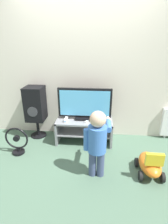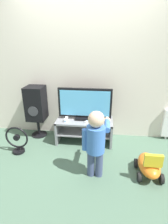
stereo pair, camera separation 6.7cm
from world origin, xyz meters
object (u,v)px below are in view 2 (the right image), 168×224
(speaker_tower, at_px, (36,104))
(floor_fan, at_px, (17,141))
(game_console, at_px, (66,119))
(remote_secondary, at_px, (87,121))
(remote_primary, at_px, (99,124))
(child, at_px, (96,139))
(ride_on_toy, at_px, (149,165))
(television, at_px, (85,104))

(speaker_tower, bearing_deg, floor_fan, -102.75)
(game_console, distance_m, remote_secondary, 0.37)
(remote_secondary, relative_size, floor_fan, 0.28)
(remote_primary, relative_size, child, 0.14)
(game_console, relative_size, ride_on_toy, 0.34)
(game_console, xyz_separation_m, child, (0.56, -0.78, 0.10))
(television, bearing_deg, game_console, -162.13)
(television, relative_size, speaker_tower, 0.95)
(game_console, relative_size, remote_secondary, 1.32)
(child, relative_size, speaker_tower, 0.97)
(child, bearing_deg, remote_primary, 88.66)
(television, height_order, floor_fan, television)
(television, xyz_separation_m, speaker_tower, (-0.91, 0.08, -0.07))
(game_console, xyz_separation_m, remote_primary, (0.58, -0.09, -0.01))
(child, xyz_separation_m, ride_on_toy, (0.72, 0.07, -0.39))
(remote_primary, relative_size, speaker_tower, 0.14)
(remote_secondary, height_order, floor_fan, floor_fan)
(game_console, bearing_deg, ride_on_toy, -28.91)
(ride_on_toy, bearing_deg, child, -174.30)
(remote_secondary, distance_m, floor_fan, 1.19)
(floor_fan, bearing_deg, speaker_tower, 77.25)
(remote_secondary, xyz_separation_m, child, (0.19, -0.77, 0.11))
(ride_on_toy, bearing_deg, speaker_tower, 154.50)
(floor_fan, distance_m, ride_on_toy, 2.03)
(game_console, relative_size, floor_fan, 0.37)
(child, distance_m, floor_fan, 1.38)
(remote_secondary, distance_m, child, 0.80)
(remote_primary, distance_m, remote_secondary, 0.22)
(child, bearing_deg, floor_fan, 163.93)
(floor_fan, bearing_deg, remote_secondary, 20.20)
(game_console, xyz_separation_m, speaker_tower, (-0.59, 0.18, 0.18))
(remote_secondary, distance_m, ride_on_toy, 1.18)
(child, relative_size, floor_fan, 2.02)
(floor_fan, xyz_separation_m, ride_on_toy, (2.00, -0.30, -0.05))
(child, relative_size, ride_on_toy, 1.85)
(remote_secondary, xyz_separation_m, floor_fan, (-1.09, -0.40, -0.23))
(television, distance_m, remote_secondary, 0.29)
(child, bearing_deg, speaker_tower, 140.04)
(game_console, distance_m, child, 0.97)
(television, distance_m, ride_on_toy, 1.37)
(game_console, distance_m, speaker_tower, 0.64)
(television, xyz_separation_m, ride_on_toy, (0.96, -0.81, -0.54))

